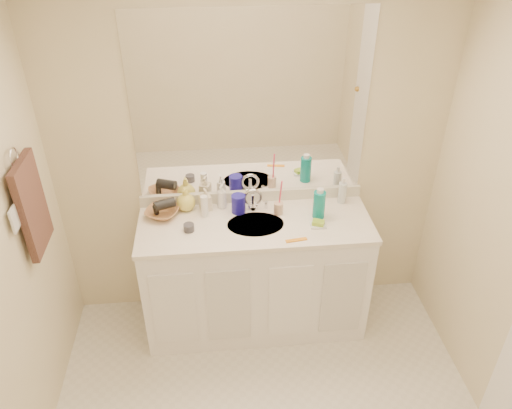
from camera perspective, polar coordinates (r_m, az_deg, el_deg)
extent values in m
cube|color=white|center=(1.67, 3.52, 21.23)|extent=(2.60, 2.60, 0.02)
cube|color=beige|center=(3.30, -0.55, 5.24)|extent=(2.60, 0.02, 2.40)
cube|color=white|center=(3.52, -0.08, -8.12)|extent=(1.50, 0.55, 0.85)
cube|color=white|center=(3.25, -0.09, -2.26)|extent=(1.52, 0.57, 0.03)
cube|color=silver|center=(3.43, -0.51, 0.98)|extent=(1.52, 0.03, 0.08)
cylinder|color=#B2A99C|center=(3.23, -0.05, -2.42)|extent=(0.37, 0.37, 0.02)
cylinder|color=silver|center=(3.34, -0.35, 0.30)|extent=(0.02, 0.02, 0.11)
cube|color=white|center=(3.15, -0.58, 11.00)|extent=(1.48, 0.01, 1.20)
cylinder|color=#1C1699|center=(3.31, -2.02, 0.08)|extent=(0.12, 0.12, 0.13)
cylinder|color=beige|center=(3.30, 2.58, -0.43)|extent=(0.07, 0.07, 0.08)
cylinder|color=#FF436C|center=(3.25, 2.81, 1.19)|extent=(0.02, 0.04, 0.21)
cylinder|color=#0B8884|center=(3.27, 7.22, -0.03)|extent=(0.10, 0.10, 0.19)
cylinder|color=silver|center=(3.45, 9.84, 1.34)|extent=(0.06, 0.06, 0.15)
cube|color=white|center=(3.23, 7.11, -2.35)|extent=(0.10, 0.08, 0.01)
cube|color=#94C12F|center=(3.22, 7.13, -2.08)|extent=(0.09, 0.08, 0.03)
cube|color=orange|center=(3.09, 4.63, -4.07)|extent=(0.14, 0.05, 0.01)
cylinder|color=#3C3B43|center=(3.18, -7.68, -2.63)|extent=(0.07, 0.07, 0.05)
cylinder|color=white|center=(3.28, -5.91, -0.19)|extent=(0.06, 0.06, 0.15)
imported|color=white|center=(3.35, -3.92, 0.93)|extent=(0.09, 0.09, 0.17)
imported|color=beige|center=(3.34, -5.80, 0.60)|extent=(0.09, 0.09, 0.16)
imported|color=#E8DB5A|center=(3.35, -8.04, 0.62)|extent=(0.15, 0.15, 0.16)
imported|color=#A87144|center=(3.34, -10.64, -0.89)|extent=(0.28, 0.28, 0.05)
cylinder|color=black|center=(3.31, -10.41, 0.04)|extent=(0.15, 0.11, 0.07)
torus|color=silver|center=(2.85, -25.94, 4.89)|extent=(0.01, 0.11, 0.11)
cube|color=#33201B|center=(2.99, -24.21, -0.14)|extent=(0.04, 0.32, 0.55)
cube|color=white|center=(2.81, -25.90, -1.52)|extent=(0.01, 0.08, 0.13)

